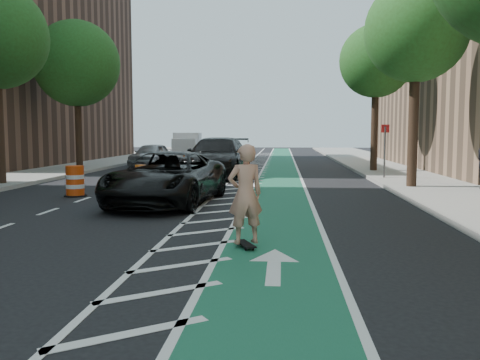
# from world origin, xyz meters

# --- Properties ---
(ground) EXTENTS (120.00, 120.00, 0.00)m
(ground) POSITION_xyz_m (0.00, 0.00, 0.00)
(ground) COLOR black
(ground) RESTS_ON ground
(bike_lane) EXTENTS (2.00, 90.00, 0.01)m
(bike_lane) POSITION_xyz_m (3.00, 10.00, 0.01)
(bike_lane) COLOR #1A5B3F
(bike_lane) RESTS_ON ground
(buffer_strip) EXTENTS (1.40, 90.00, 0.01)m
(buffer_strip) POSITION_xyz_m (1.50, 10.00, 0.01)
(buffer_strip) COLOR silver
(buffer_strip) RESTS_ON ground
(sidewalk_right) EXTENTS (5.00, 90.00, 0.15)m
(sidewalk_right) POSITION_xyz_m (9.50, 10.00, 0.07)
(sidewalk_right) COLOR gray
(sidewalk_right) RESTS_ON ground
(curb_right) EXTENTS (0.12, 90.00, 0.16)m
(curb_right) POSITION_xyz_m (7.05, 10.00, 0.08)
(curb_right) COLOR gray
(curb_right) RESTS_ON ground
(curb_left) EXTENTS (0.12, 90.00, 0.16)m
(curb_left) POSITION_xyz_m (-7.05, 10.00, 0.08)
(curb_left) COLOR gray
(curb_left) RESTS_ON ground
(tree_r_c) EXTENTS (4.20, 4.20, 7.90)m
(tree_r_c) POSITION_xyz_m (7.90, 8.00, 5.77)
(tree_r_c) COLOR #382619
(tree_r_c) RESTS_ON ground
(tree_r_d) EXTENTS (4.20, 4.20, 7.90)m
(tree_r_d) POSITION_xyz_m (7.90, 16.00, 5.77)
(tree_r_d) COLOR #382619
(tree_r_d) RESTS_ON ground
(tree_l_d) EXTENTS (4.20, 4.20, 7.90)m
(tree_l_d) POSITION_xyz_m (-7.90, 16.00, 5.77)
(tree_l_d) COLOR #382619
(tree_l_d) RESTS_ON ground
(sign_post) EXTENTS (0.35, 0.08, 2.47)m
(sign_post) POSITION_xyz_m (7.60, 12.00, 1.35)
(sign_post) COLOR #4C4C4C
(sign_post) RESTS_ON ground
(skateboard) EXTENTS (0.46, 0.72, 0.09)m
(skateboard) POSITION_xyz_m (2.44, -1.46, 0.08)
(skateboard) COLOR black
(skateboard) RESTS_ON ground
(skateboarder) EXTENTS (0.79, 0.67, 1.84)m
(skateboarder) POSITION_xyz_m (2.44, -1.46, 1.01)
(skateboarder) COLOR tan
(skateboarder) RESTS_ON skateboard
(suv_near) EXTENTS (3.15, 5.87, 1.57)m
(suv_near) POSITION_xyz_m (-0.31, 4.20, 0.78)
(suv_near) COLOR black
(suv_near) RESTS_ON ground
(suv_far) EXTENTS (3.04, 6.65, 1.89)m
(suv_far) POSITION_xyz_m (0.00, 13.48, 0.94)
(suv_far) COLOR black
(suv_far) RESTS_ON ground
(car_silver) EXTENTS (2.22, 4.45, 1.46)m
(car_silver) POSITION_xyz_m (-5.07, 20.50, 0.73)
(car_silver) COLOR #9FA0A5
(car_silver) RESTS_ON ground
(car_grey) EXTENTS (1.95, 4.60, 1.48)m
(car_grey) POSITION_xyz_m (-0.90, 27.90, 0.74)
(car_grey) COLOR #545358
(car_grey) RESTS_ON ground
(box_truck) EXTENTS (2.57, 5.14, 2.08)m
(box_truck) POSITION_xyz_m (-5.54, 35.00, 0.96)
(box_truck) COLOR white
(box_truck) RESTS_ON ground
(barrel_a) EXTENTS (0.75, 0.75, 1.03)m
(barrel_a) POSITION_xyz_m (-3.80, 5.68, 0.48)
(barrel_a) COLOR #E0410B
(barrel_a) RESTS_ON ground
(barrel_b) EXTENTS (0.58, 0.58, 0.80)m
(barrel_b) POSITION_xyz_m (-2.71, 9.79, 0.38)
(barrel_b) COLOR #E0580B
(barrel_b) RESTS_ON ground
(barrel_c) EXTENTS (0.65, 0.65, 0.89)m
(barrel_c) POSITION_xyz_m (-2.40, 18.57, 0.42)
(barrel_c) COLOR #DB520B
(barrel_c) RESTS_ON ground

